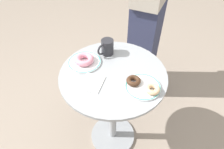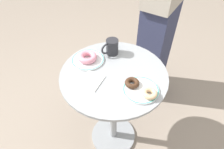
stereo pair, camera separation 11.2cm
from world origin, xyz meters
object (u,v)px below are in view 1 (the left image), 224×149
Objects in this scene: coffee_mug at (107,47)px; plate_right at (143,87)px; donut_glazed at (152,89)px; paper_napkin at (92,83)px; donut_pink_frosted at (84,59)px; donut_chocolate at (134,80)px; person_figure at (149,11)px; cafe_table at (113,100)px; plate_left at (85,62)px.

plate_right is at bearing -18.22° from coffee_mug.
donut_glazed reaches higher than paper_napkin.
donut_pink_frosted is 0.34m from donut_chocolate.
coffee_mug is (-0.35, 0.11, 0.05)m from plate_right.
person_figure is (-0.42, 0.67, 0.05)m from donut_glazed.
person_figure is (-0.16, 0.68, 0.35)m from cafe_table.
paper_napkin is at bearing -107.64° from cafe_table.
donut_glazed is 1.00× the size of donut_chocolate.
donut_chocolate is at bearing 6.73° from plate_left.
plate_right is 0.40m from donut_pink_frosted.
donut_pink_frosted reaches higher than donut_glazed.
donut_chocolate reaches higher than plate_left.
donut_pink_frosted reaches higher than donut_chocolate.
donut_pink_frosted is 0.17m from coffee_mug.
coffee_mug is at bearing 71.34° from plate_left.
plate_right is at bearing -179.86° from donut_glazed.
person_figure reaches higher than donut_glazed.
person_figure is at bearing 98.06° from paper_napkin.
plate_left is 1.57× the size of paper_napkin.
donut_pink_frosted is 0.92× the size of paper_napkin.
plate_right is 0.12× the size of person_figure.
paper_napkin is at bearing -142.70° from donut_chocolate.
paper_napkin is (-0.30, -0.15, -0.02)m from donut_glazed.
donut_pink_frosted is (-0.40, -0.05, 0.02)m from plate_right.
plate_left is 0.72m from person_figure.
coffee_mug is at bearing 72.29° from donut_pink_frosted.
donut_chocolate is (-0.11, -0.01, 0.00)m from donut_glazed.
coffee_mug reaches higher than donut_glazed.
plate_left is 0.12× the size of person_figure.
donut_glazed is 0.79m from person_figure.
donut_glazed and donut_chocolate have the same top height.
person_figure reaches higher than coffee_mug.
coffee_mug is (0.05, 0.16, 0.05)m from plate_left.
donut_glazed is (0.26, 0.01, 0.29)m from cafe_table.
person_figure is (0.04, 0.71, 0.07)m from plate_left.
cafe_table is 0.32m from donut_chocolate.
plate_left is 0.02m from donut_pink_frosted.
donut_pink_frosted is 0.07× the size of person_figure.
coffee_mug is (-0.15, 0.12, 0.32)m from cafe_table.
person_figure is at bearing 103.25° from cafe_table.
donut_pink_frosted is 0.72m from person_figure.
donut_pink_frosted is at bearing -51.91° from plate_left.
person_figure is at bearing 122.05° from donut_glazed.
donut_pink_frosted reaches higher than paper_napkin.
cafe_table is at bearing -177.22° from plate_right.
person_figure is (0.04, 0.71, 0.05)m from donut_pink_frosted.
person_figure is at bearing 86.67° from plate_left.
person_figure is at bearing 86.85° from donut_pink_frosted.
plate_right is 1.63× the size of donut_pink_frosted.
donut_glazed is (0.46, 0.05, 0.02)m from plate_left.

